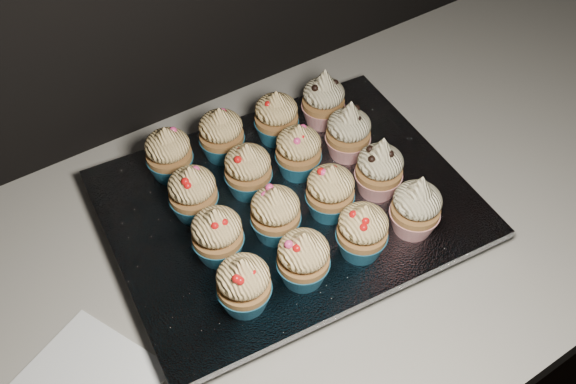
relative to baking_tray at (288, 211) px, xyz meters
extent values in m
cube|color=beige|center=(-0.16, -0.03, -0.03)|extent=(2.44, 0.64, 0.04)
cube|color=black|center=(0.00, 0.00, 0.00)|extent=(0.46, 0.37, 0.02)
cube|color=silver|center=(0.00, 0.00, 0.02)|extent=(0.50, 0.41, 0.01)
cone|color=#195B79|center=(-0.13, -0.10, 0.04)|extent=(0.06, 0.06, 0.03)
ellipsoid|color=#FFD080|center=(-0.13, -0.10, 0.08)|extent=(0.06, 0.06, 0.04)
cone|color=#FFD080|center=(-0.13, -0.10, 0.10)|extent=(0.03, 0.03, 0.02)
cone|color=#195B79|center=(-0.05, -0.11, 0.04)|extent=(0.06, 0.06, 0.03)
ellipsoid|color=#FFD080|center=(-0.05, -0.11, 0.08)|extent=(0.06, 0.06, 0.04)
cone|color=#FFD080|center=(-0.05, -0.11, 0.10)|extent=(0.03, 0.03, 0.02)
cone|color=#195B79|center=(0.03, -0.12, 0.04)|extent=(0.06, 0.06, 0.03)
ellipsoid|color=#FFD080|center=(0.03, -0.12, 0.08)|extent=(0.06, 0.06, 0.04)
cone|color=#FFD080|center=(0.03, -0.12, 0.10)|extent=(0.03, 0.03, 0.02)
cone|color=#A31619|center=(0.11, -0.13, 0.04)|extent=(0.06, 0.06, 0.03)
ellipsoid|color=beige|center=(0.11, -0.13, 0.08)|extent=(0.06, 0.06, 0.04)
cone|color=beige|center=(0.11, -0.13, 0.10)|extent=(0.03, 0.03, 0.03)
cone|color=#195B79|center=(-0.12, -0.03, 0.04)|extent=(0.06, 0.06, 0.03)
ellipsoid|color=#FFD080|center=(-0.12, -0.03, 0.08)|extent=(0.06, 0.06, 0.04)
cone|color=#FFD080|center=(-0.12, -0.03, 0.10)|extent=(0.03, 0.03, 0.02)
cone|color=#195B79|center=(-0.04, -0.04, 0.04)|extent=(0.06, 0.06, 0.03)
ellipsoid|color=#FFD080|center=(-0.04, -0.04, 0.08)|extent=(0.06, 0.06, 0.04)
cone|color=#FFD080|center=(-0.04, -0.04, 0.10)|extent=(0.03, 0.03, 0.02)
cone|color=#195B79|center=(0.03, -0.04, 0.04)|extent=(0.06, 0.06, 0.03)
ellipsoid|color=#FFD080|center=(0.03, -0.04, 0.08)|extent=(0.06, 0.06, 0.04)
cone|color=#FFD080|center=(0.03, -0.04, 0.10)|extent=(0.03, 0.03, 0.02)
cone|color=#A31619|center=(0.11, -0.05, 0.04)|extent=(0.06, 0.06, 0.03)
ellipsoid|color=beige|center=(0.11, -0.05, 0.08)|extent=(0.06, 0.06, 0.04)
cone|color=beige|center=(0.11, -0.05, 0.10)|extent=(0.03, 0.03, 0.03)
cone|color=#195B79|center=(-0.11, 0.05, 0.04)|extent=(0.06, 0.06, 0.03)
ellipsoid|color=#FFD080|center=(-0.11, 0.05, 0.08)|extent=(0.06, 0.06, 0.04)
cone|color=#FFD080|center=(-0.11, 0.05, 0.10)|extent=(0.03, 0.03, 0.02)
cone|color=#195B79|center=(-0.03, 0.04, 0.04)|extent=(0.06, 0.06, 0.03)
ellipsoid|color=#FFD080|center=(-0.03, 0.04, 0.08)|extent=(0.06, 0.06, 0.04)
cone|color=#FFD080|center=(-0.03, 0.04, 0.10)|extent=(0.03, 0.03, 0.02)
cone|color=#195B79|center=(0.04, 0.04, 0.04)|extent=(0.06, 0.06, 0.03)
ellipsoid|color=#FFD080|center=(0.04, 0.04, 0.08)|extent=(0.06, 0.06, 0.04)
cone|color=#FFD080|center=(0.04, 0.04, 0.10)|extent=(0.03, 0.03, 0.02)
cone|color=#A31619|center=(0.12, 0.03, 0.04)|extent=(0.06, 0.06, 0.03)
ellipsoid|color=beige|center=(0.12, 0.03, 0.08)|extent=(0.06, 0.06, 0.04)
cone|color=beige|center=(0.12, 0.03, 0.10)|extent=(0.03, 0.03, 0.03)
cone|color=#195B79|center=(-0.11, 0.13, 0.04)|extent=(0.06, 0.06, 0.03)
ellipsoid|color=#FFD080|center=(-0.11, 0.13, 0.08)|extent=(0.06, 0.06, 0.04)
cone|color=#FFD080|center=(-0.11, 0.13, 0.10)|extent=(0.03, 0.03, 0.02)
cone|color=#195B79|center=(-0.03, 0.12, 0.04)|extent=(0.06, 0.06, 0.03)
ellipsoid|color=#FFD080|center=(-0.03, 0.12, 0.08)|extent=(0.06, 0.06, 0.04)
cone|color=#FFD080|center=(-0.03, 0.12, 0.10)|extent=(0.03, 0.03, 0.02)
cone|color=#195B79|center=(0.05, 0.11, 0.04)|extent=(0.06, 0.06, 0.03)
ellipsoid|color=#FFD080|center=(0.05, 0.11, 0.08)|extent=(0.06, 0.06, 0.04)
cone|color=#FFD080|center=(0.05, 0.11, 0.10)|extent=(0.03, 0.03, 0.02)
cone|color=#A31619|center=(0.13, 0.10, 0.04)|extent=(0.06, 0.06, 0.03)
ellipsoid|color=beige|center=(0.13, 0.10, 0.08)|extent=(0.06, 0.06, 0.04)
cone|color=beige|center=(0.13, 0.10, 0.10)|extent=(0.03, 0.03, 0.03)
camera|label=1|loc=(-0.31, -0.47, 0.66)|focal=40.00mm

